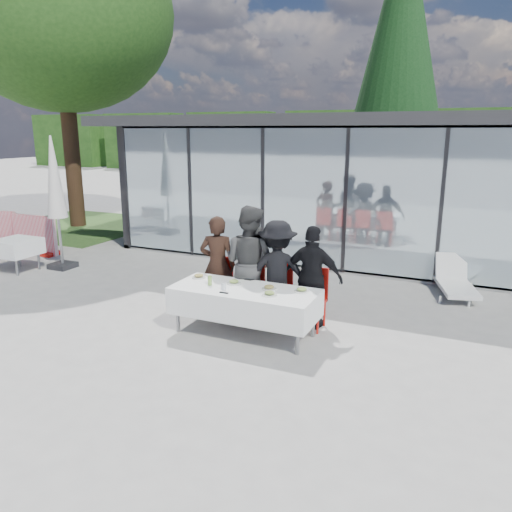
{
  "coord_description": "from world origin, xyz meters",
  "views": [
    {
      "loc": [
        3.66,
        -6.5,
        3.11
      ],
      "look_at": [
        0.18,
        1.2,
        0.97
      ],
      "focal_mm": 35.0,
      "sensor_mm": 36.0,
      "label": 1
    }
  ],
  "objects_px": {
    "market_umbrella": "(55,185)",
    "lounger": "(455,281)",
    "diner_chair_a": "(219,282)",
    "deciduous_tree": "(60,15)",
    "spare_table_left": "(16,247)",
    "spare_chair_b": "(506,262)",
    "diner_c": "(277,272)",
    "diner_d": "(313,278)",
    "juice_bottle": "(210,281)",
    "diner_a": "(218,265)",
    "folded_eyeglasses": "(224,293)",
    "diner_chair_b": "(250,286)",
    "plate_d": "(302,290)",
    "plate_b": "(234,282)",
    "plate_a": "(199,276)",
    "diner_chair_d": "(313,295)",
    "dining_table": "(244,302)",
    "conifer_tree": "(400,47)",
    "diner_b": "(250,263)",
    "plate_extra": "(269,294)",
    "plate_c": "(269,288)",
    "diner_chair_c": "(278,290)"
  },
  "relations": [
    {
      "from": "diner_chair_a",
      "to": "diner_chair_c",
      "type": "relative_size",
      "value": 1.0
    },
    {
      "from": "spare_chair_b",
      "to": "juice_bottle",
      "type": "bearing_deg",
      "value": -134.77
    },
    {
      "from": "plate_extra",
      "to": "lounger",
      "type": "xyz_separation_m",
      "value": [
        2.4,
        3.63,
        -0.52
      ]
    },
    {
      "from": "diner_chair_b",
      "to": "spare_chair_b",
      "type": "height_order",
      "value": "same"
    },
    {
      "from": "lounger",
      "to": "diner_chair_b",
      "type": "bearing_deg",
      "value": -138.73
    },
    {
      "from": "diner_a",
      "to": "folded_eyeglasses",
      "type": "xyz_separation_m",
      "value": [
        0.67,
        -1.04,
        -0.1
      ]
    },
    {
      "from": "spare_table_left",
      "to": "folded_eyeglasses",
      "type": "bearing_deg",
      "value": -13.69
    },
    {
      "from": "diner_b",
      "to": "diner_d",
      "type": "bearing_deg",
      "value": -171.04
    },
    {
      "from": "diner_chair_a",
      "to": "diner_c",
      "type": "xyz_separation_m",
      "value": [
        1.11,
        -0.03,
        0.32
      ]
    },
    {
      "from": "diner_chair_d",
      "to": "folded_eyeglasses",
      "type": "distance_m",
      "value": 1.51
    },
    {
      "from": "diner_c",
      "to": "plate_b",
      "type": "height_order",
      "value": "diner_c"
    },
    {
      "from": "juice_bottle",
      "to": "deciduous_tree",
      "type": "relative_size",
      "value": 0.02
    },
    {
      "from": "plate_c",
      "to": "conifer_tree",
      "type": "bearing_deg",
      "value": 91.61
    },
    {
      "from": "spare_table_left",
      "to": "dining_table",
      "type": "bearing_deg",
      "value": -10.42
    },
    {
      "from": "diner_chair_d",
      "to": "plate_b",
      "type": "height_order",
      "value": "diner_chair_d"
    },
    {
      "from": "plate_c",
      "to": "juice_bottle",
      "type": "height_order",
      "value": "juice_bottle"
    },
    {
      "from": "spare_table_left",
      "to": "deciduous_tree",
      "type": "relative_size",
      "value": 0.09
    },
    {
      "from": "diner_b",
      "to": "folded_eyeglasses",
      "type": "height_order",
      "value": "diner_b"
    },
    {
      "from": "diner_chair_a",
      "to": "diner_chair_d",
      "type": "relative_size",
      "value": 1.0
    },
    {
      "from": "spare_table_left",
      "to": "spare_chair_b",
      "type": "relative_size",
      "value": 0.88
    },
    {
      "from": "diner_b",
      "to": "market_umbrella",
      "type": "xyz_separation_m",
      "value": [
        -5.27,
        1.04,
        0.96
      ]
    },
    {
      "from": "diner_chair_a",
      "to": "plate_a",
      "type": "distance_m",
      "value": 0.59
    },
    {
      "from": "plate_d",
      "to": "conifer_tree",
      "type": "relative_size",
      "value": 0.02
    },
    {
      "from": "folded_eyeglasses",
      "to": "lounger",
      "type": "xyz_separation_m",
      "value": [
        3.06,
        3.81,
        -0.5
      ]
    },
    {
      "from": "market_umbrella",
      "to": "lounger",
      "type": "relative_size",
      "value": 2.07
    },
    {
      "from": "plate_extra",
      "to": "plate_a",
      "type": "bearing_deg",
      "value": 165.89
    },
    {
      "from": "plate_b",
      "to": "juice_bottle",
      "type": "relative_size",
      "value": 1.57
    },
    {
      "from": "plate_a",
      "to": "dining_table",
      "type": "bearing_deg",
      "value": -12.75
    },
    {
      "from": "diner_chair_b",
      "to": "plate_d",
      "type": "distance_m",
      "value": 1.24
    },
    {
      "from": "diner_b",
      "to": "lounger",
      "type": "relative_size",
      "value": 1.33
    },
    {
      "from": "lounger",
      "to": "diner_c",
      "type": "bearing_deg",
      "value": -133.36
    },
    {
      "from": "diner_a",
      "to": "market_umbrella",
      "type": "xyz_separation_m",
      "value": [
        -4.66,
        1.04,
        1.06
      ]
    },
    {
      "from": "market_umbrella",
      "to": "conifer_tree",
      "type": "relative_size",
      "value": 0.29
    },
    {
      "from": "diner_chair_a",
      "to": "deciduous_tree",
      "type": "relative_size",
      "value": 0.1
    },
    {
      "from": "diner_a",
      "to": "plate_d",
      "type": "relative_size",
      "value": 7.45
    },
    {
      "from": "plate_extra",
      "to": "spare_table_left",
      "type": "distance_m",
      "value": 6.83
    },
    {
      "from": "dining_table",
      "to": "diner_chair_a",
      "type": "relative_size",
      "value": 2.32
    },
    {
      "from": "diner_chair_b",
      "to": "diner_c",
      "type": "bearing_deg",
      "value": -3.93
    },
    {
      "from": "juice_bottle",
      "to": "spare_chair_b",
      "type": "relative_size",
      "value": 0.15
    },
    {
      "from": "diner_b",
      "to": "diner_c",
      "type": "height_order",
      "value": "diner_b"
    },
    {
      "from": "plate_b",
      "to": "dining_table",
      "type": "bearing_deg",
      "value": -31.03
    },
    {
      "from": "diner_b",
      "to": "juice_bottle",
      "type": "relative_size",
      "value": 13.18
    },
    {
      "from": "plate_b",
      "to": "plate_a",
      "type": "bearing_deg",
      "value": 175.26
    },
    {
      "from": "diner_chair_d",
      "to": "juice_bottle",
      "type": "height_order",
      "value": "diner_chair_d"
    },
    {
      "from": "dining_table",
      "to": "diner_chair_d",
      "type": "xyz_separation_m",
      "value": [
        0.86,
        0.75,
        -0.0
      ]
    },
    {
      "from": "diner_c",
      "to": "diner_d",
      "type": "bearing_deg",
      "value": 161.78
    },
    {
      "from": "diner_b",
      "to": "diner_chair_b",
      "type": "relative_size",
      "value": 1.97
    },
    {
      "from": "plate_a",
      "to": "market_umbrella",
      "type": "relative_size",
      "value": 0.08
    },
    {
      "from": "juice_bottle",
      "to": "lounger",
      "type": "distance_m",
      "value": 4.98
    },
    {
      "from": "plate_a",
      "to": "spare_table_left",
      "type": "relative_size",
      "value": 0.27
    }
  ]
}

